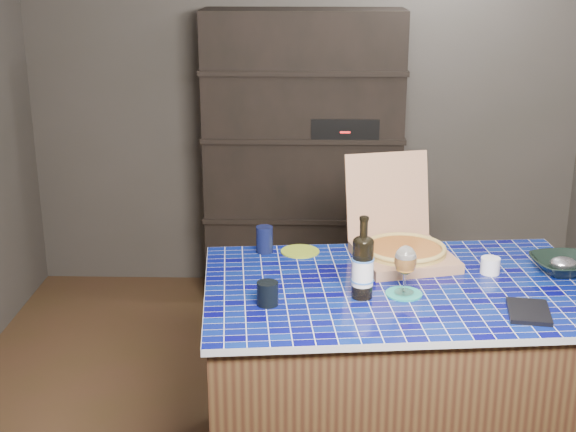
{
  "coord_description": "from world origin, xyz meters",
  "views": [
    {
      "loc": [
        0.04,
        -3.3,
        2.1
      ],
      "look_at": [
        -0.05,
        0.0,
        1.02
      ],
      "focal_mm": 50.0,
      "sensor_mm": 36.0,
      "label": 1
    }
  ],
  "objects_px": {
    "dvd_case": "(529,311)",
    "bowl": "(563,265)",
    "kitchen_island": "(396,380)",
    "wine_glass": "(405,261)",
    "mead_bottle": "(363,266)",
    "pizza_box": "(402,247)"
  },
  "relations": [
    {
      "from": "dvd_case",
      "to": "bowl",
      "type": "xyz_separation_m",
      "value": [
        0.24,
        0.41,
        0.02
      ]
    },
    {
      "from": "kitchen_island",
      "to": "bowl",
      "type": "bearing_deg",
      "value": 7.05
    },
    {
      "from": "kitchen_island",
      "to": "wine_glass",
      "type": "relative_size",
      "value": 8.44
    },
    {
      "from": "mead_bottle",
      "to": "bowl",
      "type": "height_order",
      "value": "mead_bottle"
    },
    {
      "from": "dvd_case",
      "to": "bowl",
      "type": "distance_m",
      "value": 0.47
    },
    {
      "from": "wine_glass",
      "to": "pizza_box",
      "type": "bearing_deg",
      "value": 85.18
    },
    {
      "from": "pizza_box",
      "to": "dvd_case",
      "type": "height_order",
      "value": "pizza_box"
    },
    {
      "from": "wine_glass",
      "to": "bowl",
      "type": "bearing_deg",
      "value": 19.74
    },
    {
      "from": "pizza_box",
      "to": "wine_glass",
      "type": "bearing_deg",
      "value": -109.38
    },
    {
      "from": "mead_bottle",
      "to": "bowl",
      "type": "distance_m",
      "value": 0.89
    },
    {
      "from": "kitchen_island",
      "to": "mead_bottle",
      "type": "bearing_deg",
      "value": -149.12
    },
    {
      "from": "pizza_box",
      "to": "dvd_case",
      "type": "xyz_separation_m",
      "value": [
        0.41,
        -0.53,
        -0.05
      ]
    },
    {
      "from": "pizza_box",
      "to": "mead_bottle",
      "type": "distance_m",
      "value": 0.45
    },
    {
      "from": "kitchen_island",
      "to": "pizza_box",
      "type": "bearing_deg",
      "value": 77.28
    },
    {
      "from": "bowl",
      "to": "wine_glass",
      "type": "bearing_deg",
      "value": -160.26
    },
    {
      "from": "kitchen_island",
      "to": "dvd_case",
      "type": "bearing_deg",
      "value": -35.25
    },
    {
      "from": "mead_bottle",
      "to": "pizza_box",
      "type": "bearing_deg",
      "value": 64.01
    },
    {
      "from": "mead_bottle",
      "to": "dvd_case",
      "type": "xyz_separation_m",
      "value": [
        0.6,
        -0.13,
        -0.12
      ]
    },
    {
      "from": "bowl",
      "to": "kitchen_island",
      "type": "bearing_deg",
      "value": -167.32
    },
    {
      "from": "pizza_box",
      "to": "mead_bottle",
      "type": "xyz_separation_m",
      "value": [
        -0.2,
        -0.4,
        0.07
      ]
    },
    {
      "from": "kitchen_island",
      "to": "pizza_box",
      "type": "distance_m",
      "value": 0.56
    },
    {
      "from": "dvd_case",
      "to": "bowl",
      "type": "relative_size",
      "value": 0.81
    }
  ]
}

